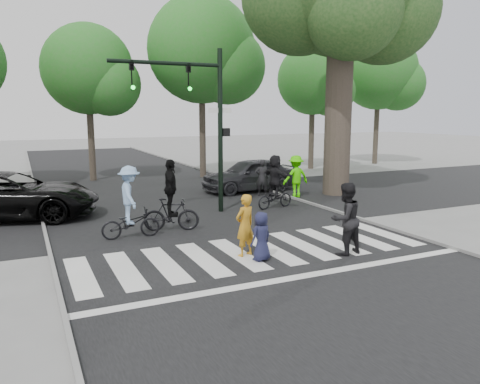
# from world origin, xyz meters

# --- Properties ---
(ground) EXTENTS (120.00, 120.00, 0.00)m
(ground) POSITION_xyz_m (0.00, 0.00, 0.00)
(ground) COLOR gray
(ground) RESTS_ON ground
(road_stem) EXTENTS (10.00, 70.00, 0.01)m
(road_stem) POSITION_xyz_m (0.00, 5.00, 0.01)
(road_stem) COLOR black
(road_stem) RESTS_ON ground
(road_cross) EXTENTS (70.00, 10.00, 0.01)m
(road_cross) POSITION_xyz_m (0.00, 8.00, 0.01)
(road_cross) COLOR black
(road_cross) RESTS_ON ground
(curb_left) EXTENTS (0.10, 70.00, 0.10)m
(curb_left) POSITION_xyz_m (-5.05, 5.00, 0.05)
(curb_left) COLOR gray
(curb_left) RESTS_ON ground
(curb_right) EXTENTS (0.10, 70.00, 0.10)m
(curb_right) POSITION_xyz_m (5.05, 5.00, 0.05)
(curb_right) COLOR gray
(curb_right) RESTS_ON ground
(crosswalk) EXTENTS (10.00, 3.85, 0.01)m
(crosswalk) POSITION_xyz_m (0.00, 0.66, 0.01)
(crosswalk) COLOR silver
(crosswalk) RESTS_ON ground
(traffic_signal) EXTENTS (4.45, 0.29, 6.00)m
(traffic_signal) POSITION_xyz_m (0.35, 6.20, 3.90)
(traffic_signal) COLOR black
(traffic_signal) RESTS_ON ground
(bg_tree_2) EXTENTS (5.04, 4.80, 8.40)m
(bg_tree_2) POSITION_xyz_m (-1.76, 16.62, 5.78)
(bg_tree_2) COLOR brown
(bg_tree_2) RESTS_ON ground
(bg_tree_3) EXTENTS (6.30, 6.00, 10.20)m
(bg_tree_3) POSITION_xyz_m (4.31, 15.27, 6.94)
(bg_tree_3) COLOR brown
(bg_tree_3) RESTS_ON ground
(bg_tree_4) EXTENTS (4.83, 4.60, 8.15)m
(bg_tree_4) POSITION_xyz_m (12.23, 16.12, 5.64)
(bg_tree_4) COLOR brown
(bg_tree_4) RESTS_ON ground
(bg_tree_5) EXTENTS (5.67, 5.40, 9.30)m
(bg_tree_5) POSITION_xyz_m (18.27, 16.69, 6.36)
(bg_tree_5) COLOR brown
(bg_tree_5) RESTS_ON ground
(pedestrian_woman) EXTENTS (0.70, 0.57, 1.65)m
(pedestrian_woman) POSITION_xyz_m (-0.40, 0.79, 0.82)
(pedestrian_woman) COLOR orange
(pedestrian_woman) RESTS_ON ground
(pedestrian_child) EXTENTS (0.71, 0.57, 1.27)m
(pedestrian_child) POSITION_xyz_m (-0.20, 0.25, 0.64)
(pedestrian_child) COLOR #1E2040
(pedestrian_child) RESTS_ON ground
(pedestrian_adult) EXTENTS (1.03, 0.86, 1.93)m
(pedestrian_adult) POSITION_xyz_m (2.06, -0.20, 0.97)
(pedestrian_adult) COLOR black
(pedestrian_adult) RESTS_ON ground
(cyclist_left) EXTENTS (1.75, 1.15, 2.19)m
(cyclist_left) POSITION_xyz_m (-2.72, 3.84, 0.95)
(cyclist_left) COLOR black
(cyclist_left) RESTS_ON ground
(cyclist_mid) EXTENTS (1.82, 1.15, 2.29)m
(cyclist_mid) POSITION_xyz_m (-1.36, 4.18, 0.94)
(cyclist_mid) COLOR black
(cyclist_mid) RESTS_ON ground
(cyclist_right) EXTENTS (1.74, 1.62, 2.11)m
(cyclist_right) POSITION_xyz_m (3.36, 5.86, 0.94)
(cyclist_right) COLOR black
(cyclist_right) RESTS_ON ground
(car_suv) EXTENTS (6.55, 4.24, 1.68)m
(car_suv) POSITION_xyz_m (-6.04, 8.20, 0.84)
(car_suv) COLOR black
(car_suv) RESTS_ON ground
(car_grey) EXTENTS (4.75, 2.13, 1.58)m
(car_grey) POSITION_xyz_m (4.30, 9.94, 0.79)
(car_grey) COLOR #313136
(car_grey) RESTS_ON ground
(bystander_hivis) EXTENTS (1.22, 0.71, 1.86)m
(bystander_hivis) POSITION_xyz_m (5.37, 7.56, 0.93)
(bystander_hivis) COLOR #44EF02
(bystander_hivis) RESTS_ON ground
(bystander_dark) EXTENTS (0.72, 0.65, 1.66)m
(bystander_dark) POSITION_xyz_m (4.16, 8.45, 0.83)
(bystander_dark) COLOR black
(bystander_dark) RESTS_ON ground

